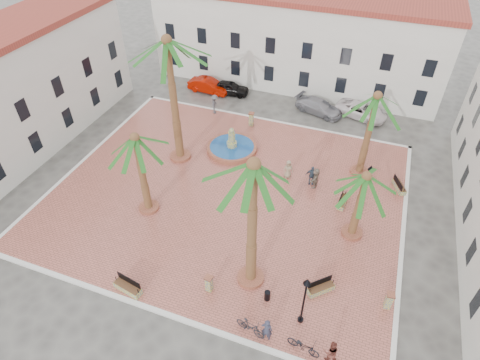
{
  "coord_description": "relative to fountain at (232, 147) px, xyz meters",
  "views": [
    {
      "loc": [
        8.87,
        -21.26,
        21.04
      ],
      "look_at": [
        1.0,
        0.0,
        1.6
      ],
      "focal_mm": 30.0,
      "sensor_mm": 36.0,
      "label": 1
    }
  ],
  "objects": [
    {
      "name": "ground",
      "position": [
        1.66,
        -5.14,
        -0.46
      ],
      "size": [
        120.0,
        120.0,
        0.0
      ],
      "primitive_type": "plane",
      "color": "#56544F",
      "rests_on": "ground"
    },
    {
      "name": "plaza",
      "position": [
        1.66,
        -5.14,
        -0.38
      ],
      "size": [
        26.0,
        22.0,
        0.15
      ],
      "primitive_type": "cube",
      "color": "#B05C4C",
      "rests_on": "ground"
    },
    {
      "name": "kerb_n",
      "position": [
        1.66,
        5.86,
        -0.38
      ],
      "size": [
        26.3,
        0.3,
        0.16
      ],
      "primitive_type": "cube",
      "color": "silver",
      "rests_on": "ground"
    },
    {
      "name": "kerb_s",
      "position": [
        1.66,
        -16.14,
        -0.38
      ],
      "size": [
        26.3,
        0.3,
        0.16
      ],
      "primitive_type": "cube",
      "color": "silver",
      "rests_on": "ground"
    },
    {
      "name": "kerb_e",
      "position": [
        14.66,
        -5.14,
        -0.38
      ],
      "size": [
        0.3,
        22.3,
        0.16
      ],
      "primitive_type": "cube",
      "color": "silver",
      "rests_on": "ground"
    },
    {
      "name": "kerb_w",
      "position": [
        -11.34,
        -5.14,
        -0.38
      ],
      "size": [
        0.3,
        22.3,
        0.16
      ],
      "primitive_type": "cube",
      "color": "silver",
      "rests_on": "ground"
    },
    {
      "name": "building_north",
      "position": [
        1.66,
        14.85,
        4.31
      ],
      "size": [
        30.4,
        7.4,
        9.5
      ],
      "color": "silver",
      "rests_on": "ground"
    },
    {
      "name": "building_west",
      "position": [
        -17.34,
        -5.14,
        4.56
      ],
      "size": [
        6.4,
        24.4,
        10.0
      ],
      "rotation": [
        0.0,
        0.0,
        1.57
      ],
      "color": "silver",
      "rests_on": "ground"
    },
    {
      "name": "fountain",
      "position": [
        0.0,
        0.0,
        0.0
      ],
      "size": [
        4.38,
        4.38,
        2.26
      ],
      "color": "#A3543B",
      "rests_on": "plaza"
    },
    {
      "name": "palm_nw",
      "position": [
        -3.77,
        -2.47,
        8.85
      ],
      "size": [
        5.77,
        5.77,
        10.59
      ],
      "color": "#A3543B",
      "rests_on": "plaza"
    },
    {
      "name": "palm_sw",
      "position": [
        -3.13,
        -8.9,
        5.25
      ],
      "size": [
        4.81,
        4.81,
        6.66
      ],
      "color": "#A3543B",
      "rests_on": "plaza"
    },
    {
      "name": "palm_s",
      "position": [
        5.96,
        -12.17,
        7.81
      ],
      "size": [
        5.41,
        5.41,
        9.45
      ],
      "color": "#A3543B",
      "rests_on": "plaza"
    },
    {
      "name": "palm_e",
      "position": [
        11.3,
        -6.21,
        4.15
      ],
      "size": [
        4.68,
        4.68,
        5.49
      ],
      "color": "#A3543B",
      "rests_on": "plaza"
    },
    {
      "name": "palm_ne",
      "position": [
        10.87,
        0.74,
        5.91
      ],
      "size": [
        4.86,
        4.86,
        7.35
      ],
      "color": "#A3543B",
      "rests_on": "plaza"
    },
    {
      "name": "bench_s",
      "position": [
        -0.71,
        -15.52,
        -0.03
      ],
      "size": [
        1.93,
        0.89,
        0.98
      ],
      "rotation": [
        0.0,
        0.0,
        -0.18
      ],
      "color": "#90955F",
      "rests_on": "plaza"
    },
    {
      "name": "bench_se",
      "position": [
        10.22,
        -11.54,
        -0.05
      ],
      "size": [
        1.6,
        1.55,
        0.9
      ],
      "rotation": [
        0.0,
        0.0,
        0.76
      ],
      "color": "#90955F",
      "rests_on": "plaza"
    },
    {
      "name": "bench_e",
      "position": [
        10.2,
        -3.46,
        -0.07
      ],
      "size": [
        0.62,
        1.65,
        0.85
      ],
      "rotation": [
        0.0,
        0.0,
        1.49
      ],
      "color": "#90955F",
      "rests_on": "plaza"
    },
    {
      "name": "bench_ne",
      "position": [
        14.04,
        -0.24,
        -0.06
      ],
      "size": [
        1.17,
        1.72,
        0.88
      ],
      "rotation": [
        0.0,
        0.0,
        2.01
      ],
      "color": "#90955F",
      "rests_on": "plaza"
    },
    {
      "name": "lamppost_s",
      "position": [
        9.55,
        -13.86,
        2.34
      ],
      "size": [
        0.42,
        0.42,
        3.91
      ],
      "color": "black",
      "rests_on": "plaza"
    },
    {
      "name": "lamppost_e",
      "position": [
        11.54,
        -3.08,
        2.24
      ],
      "size": [
        0.41,
        0.41,
        3.76
      ],
      "color": "black",
      "rests_on": "plaza"
    },
    {
      "name": "bollard_se",
      "position": [
        3.9,
        -13.8,
        0.34
      ],
      "size": [
        0.51,
        0.51,
        1.26
      ],
      "rotation": [
        0.0,
        0.0,
        -0.15
      ],
      "color": "#90955F",
      "rests_on": "plaza"
    },
    {
      "name": "bollard_n",
      "position": [
        0.29,
        4.33,
        0.4
      ],
      "size": [
        0.51,
        0.51,
        1.37
      ],
      "rotation": [
        0.0,
        0.0,
        0.04
      ],
      "color": "#90955F",
      "rests_on": "plaza"
    },
    {
      "name": "bollard_e",
      "position": [
        14.06,
        -11.28,
        0.35
      ],
      "size": [
        0.5,
        0.5,
        1.27
      ],
      "rotation": [
        0.0,
        0.0,
        0.12
      ],
      "color": "#90955F",
      "rests_on": "plaza"
    },
    {
      "name": "litter_bin",
      "position": [
        7.36,
        -13.2,
        0.04
      ],
      "size": [
        0.36,
        0.36,
        0.7
      ],
      "primitive_type": "cylinder",
      "color": "black",
      "rests_on": "plaza"
    },
    {
      "name": "cyclist_a",
      "position": [
        8.04,
        -15.54,
        0.55
      ],
      "size": [
        0.64,
        0.43,
        1.72
      ],
      "primitive_type": "imported",
      "rotation": [
        0.0,
        0.0,
        3.17
      ],
      "color": "#2D2F41",
      "rests_on": "plaza"
    },
    {
      "name": "bicycle_a",
      "position": [
        10.09,
        -15.54,
        0.18
      ],
      "size": [
        1.94,
        0.98,
        0.98
      ],
      "primitive_type": "imported",
      "rotation": [
        0.0,
        0.0,
        1.39
      ],
      "color": "black",
      "rests_on": "plaza"
    },
    {
      "name": "cyclist_b",
      "position": [
        11.48,
        -15.54,
        0.52
      ],
      "size": [
        0.92,
        0.78,
        1.66
      ],
      "primitive_type": "imported",
      "rotation": [
        0.0,
        0.0,
        3.36
      ],
      "color": "#5F2820",
      "rests_on": "plaza"
    },
    {
      "name": "bicycle_b",
      "position": [
        7.11,
        -15.54,
        0.24
      ],
      "size": [
        1.89,
        0.93,
        1.09
      ],
      "primitive_type": "imported",
      "rotation": [
        0.0,
        0.0,
        1.34
      ],
      "color": "black",
      "rests_on": "plaza"
    },
    {
      "name": "pedestrian_fountain_a",
      "position": [
        5.53,
        -1.86,
        0.49
      ],
      "size": [
        0.92,
        0.81,
        1.59
      ],
      "primitive_type": "imported",
      "rotation": [
        0.0,
        0.0,
        0.48
      ],
      "color": "gray",
      "rests_on": "plaza"
    },
    {
      "name": "pedestrian_fountain_b",
      "position": [
        7.46,
        -2.0,
        0.53
      ],
      "size": [
        1.05,
        0.63,
        1.67
      ],
      "primitive_type": "imported",
      "rotation": [
        0.0,
        0.0,
        0.25
      ],
      "color": "#38495C",
      "rests_on": "plaza"
    },
    {
      "name": "pedestrian_north",
      "position": [
        -3.84,
        5.26,
        0.66
      ],
      "size": [
        1.0,
        1.39,
        1.93
      ],
      "primitive_type": "imported",
      "rotation": [
        0.0,
        0.0,
        1.82
      ],
      "color": "#4A4A4F",
      "rests_on": "plaza"
    },
    {
      "name": "pedestrian_east",
      "position": [
        7.82,
        -2.23,
        0.56
      ],
      "size": [
        0.66,
        1.65,
        1.74
      ],
      "primitive_type": "imported",
      "rotation": [
        0.0,
        0.0,
        -1.66
      ],
      "color": "#7A6B5C",
      "rests_on": "plaza"
    },
    {
      "name": "car_black",
      "position": [
        -4.0,
        9.66,
        0.24
      ],
      "size": [
        4.22,
        1.98,
        1.39
      ],
      "primitive_type": "imported",
      "rotation": [
        0.0,
        0.0,
        1.65
      ],
      "color": "black",
      "rests_on": "ground"
    },
    {
      "name": "car_red",
      "position": [
        -6.25,
        9.26,
        0.29
      ],
      "size": [
        4.61,
        1.89,
        1.49
      ],
      "primitive_type": "imported",
      "rotation": [
        0.0,
        0.0,
        1.5
      ],
      "color": "#9D1000",
      "rests_on": "ground"
    },
    {
      "name": "car_silver",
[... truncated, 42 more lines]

